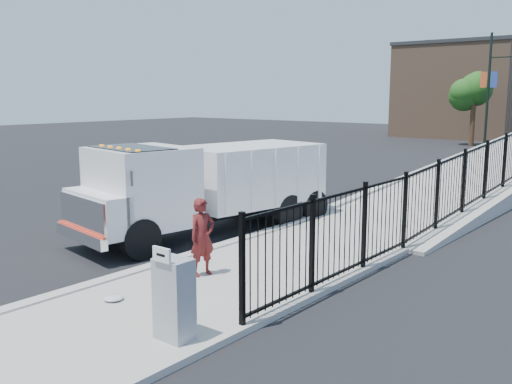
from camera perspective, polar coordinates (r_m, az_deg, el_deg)
The scene contains 13 objects.
ground at distance 13.12m, azimuth -7.60°, elevation -7.05°, with size 120.00×120.00×0.00m, color black.
sidewalk at distance 10.47m, azimuth -8.30°, elevation -11.11°, with size 3.55×12.00×0.12m, color #9E998E.
curb at distance 11.88m, azimuth -14.70°, elevation -8.68°, with size 0.30×12.00×0.16m, color #ADAAA3.
ramp at distance 25.86m, azimuth 22.73°, elevation 0.59°, with size 3.95×24.00×1.70m, color #9E998E.
iron_fence at distance 21.54m, azimuth 23.49°, elevation 1.27°, with size 0.10×28.00×1.80m, color black.
truck at distance 15.43m, azimuth -5.36°, elevation 0.95°, with size 3.51×7.67×2.53m.
worker at distance 11.62m, azimuth -5.39°, elevation -4.51°, with size 0.58×0.38×1.59m, color maroon.
utility_cabinet at distance 8.76m, azimuth -8.19°, elevation -10.55°, with size 0.55×0.40×1.25m, color gray.
arrow_sign at distance 8.39m, azimuth -9.42°, elevation -6.21°, with size 0.35×0.04×0.22m, color white.
debris at distance 10.71m, azimuth -14.08°, elevation -10.22°, with size 0.36×0.36×0.09m, color silver.
light_pole_0 at distance 43.73m, azimuth 22.61°, elevation 9.78°, with size 3.77×0.22×8.00m.
tree_0 at distance 45.11m, azimuth 20.99°, elevation 9.31°, with size 2.50×2.50×5.25m.
building at distance 55.64m, azimuth 20.19°, elevation 9.38°, with size 10.00×10.00×8.00m, color #8C664C.
Camera 1 is at (9.17, -8.59, 3.76)m, focal length 40.00 mm.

